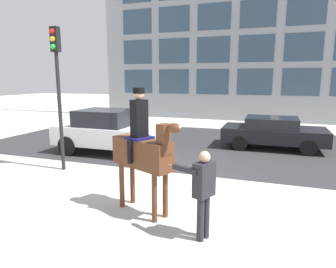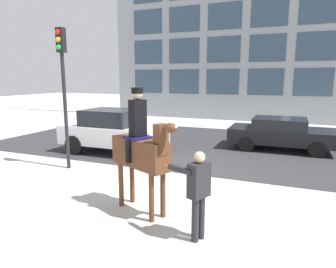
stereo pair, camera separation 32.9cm
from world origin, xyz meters
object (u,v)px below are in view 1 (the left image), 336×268
at_px(mounted_horse_lead, 143,150).
at_px(street_car_far_lane, 273,132).
at_px(street_car_near_lane, 107,131).
at_px(traffic_light, 57,77).
at_px(pedestrian_bystander, 203,188).

relative_size(mounted_horse_lead, street_car_far_lane, 0.66).
bearing_deg(street_car_near_lane, traffic_light, -95.36).
xyz_separation_m(mounted_horse_lead, street_car_far_lane, (2.58, 7.26, -0.70)).
bearing_deg(street_car_near_lane, mounted_horse_lead, -51.60).
bearing_deg(mounted_horse_lead, street_car_far_lane, 94.96).
relative_size(street_car_far_lane, traffic_light, 0.93).
relative_size(mounted_horse_lead, traffic_light, 0.61).
xyz_separation_m(street_car_near_lane, street_car_far_lane, (6.01, 2.93, -0.18)).
height_order(street_car_near_lane, traffic_light, traffic_light).
height_order(pedestrian_bystander, street_car_far_lane, pedestrian_bystander).
bearing_deg(street_car_near_lane, pedestrian_bystander, -45.79).
bearing_deg(street_car_far_lane, traffic_light, -139.67).
height_order(mounted_horse_lead, street_car_near_lane, mounted_horse_lead).
bearing_deg(pedestrian_bystander, street_car_far_lane, -73.60).
height_order(pedestrian_bystander, street_car_near_lane, street_car_near_lane).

